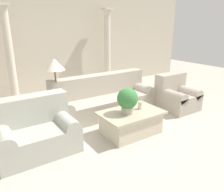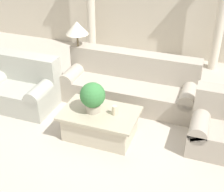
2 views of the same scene
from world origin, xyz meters
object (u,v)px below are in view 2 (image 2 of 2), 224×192
object	(u,v)px
potted_plant	(93,96)
coffee_table	(100,124)
loveseat	(22,86)
floor_lamp	(77,31)
sofa_long	(130,84)
armchair	(219,126)

from	to	relation	value
potted_plant	coffee_table	bearing A→B (deg)	5.42
loveseat	floor_lamp	xyz separation A→B (m)	(0.73, 0.91, 0.85)
potted_plant	floor_lamp	world-z (taller)	floor_lamp
potted_plant	floor_lamp	distance (m)	1.66
loveseat	coffee_table	distance (m)	1.76
floor_lamp	potted_plant	bearing A→B (deg)	-57.04
sofa_long	loveseat	world-z (taller)	same
coffee_table	armchair	xyz separation A→B (m)	(1.77, 0.41, 0.12)
sofa_long	potted_plant	bearing A→B (deg)	-100.68
coffee_table	armchair	world-z (taller)	armchair
loveseat	sofa_long	bearing A→B (deg)	23.10
armchair	coffee_table	bearing A→B (deg)	-166.92
sofa_long	potted_plant	size ratio (longest dim) A/B	5.06
sofa_long	loveseat	bearing A→B (deg)	-156.90
sofa_long	floor_lamp	xyz separation A→B (m)	(-1.09, 0.13, 0.86)
loveseat	floor_lamp	distance (m)	1.44
potted_plant	armchair	size ratio (longest dim) A/B	0.56
floor_lamp	loveseat	bearing A→B (deg)	-128.87
potted_plant	floor_lamp	bearing A→B (deg)	122.96
loveseat	coffee_table	world-z (taller)	loveseat
sofa_long	loveseat	size ratio (longest dim) A/B	1.94
floor_lamp	armchair	bearing A→B (deg)	-18.43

